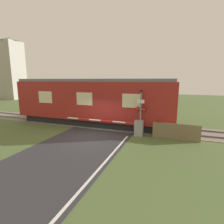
# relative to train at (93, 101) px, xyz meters

# --- Properties ---
(ground_plane) EXTENTS (80.00, 80.00, 0.00)m
(ground_plane) POSITION_rel_train_xyz_m (1.55, -3.44, -2.05)
(ground_plane) COLOR #4C6033
(track_bed) EXTENTS (36.00, 3.20, 0.13)m
(track_bed) POSITION_rel_train_xyz_m (1.55, 0.00, -2.02)
(track_bed) COLOR slate
(track_bed) RESTS_ON ground_plane
(train) EXTENTS (14.07, 3.01, 4.00)m
(train) POSITION_rel_train_xyz_m (0.00, 0.00, 0.00)
(train) COLOR black
(train) RESTS_ON ground_plane
(crossing_barrier) EXTENTS (6.27, 0.44, 1.12)m
(crossing_barrier) POSITION_rel_train_xyz_m (3.99, -1.98, -1.42)
(crossing_barrier) COLOR gray
(crossing_barrier) RESTS_ON ground_plane
(signal_post) EXTENTS (0.78, 0.26, 3.25)m
(signal_post) POSITION_rel_train_xyz_m (4.62, -1.82, -0.21)
(signal_post) COLOR gray
(signal_post) RESTS_ON ground_plane
(distant_building) EXTENTS (4.03, 4.03, 12.12)m
(distant_building) POSITION_rel_train_xyz_m (-24.59, 13.27, 4.09)
(distant_building) COLOR #9E998E
(distant_building) RESTS_ON ground_plane
(roadside_fence) EXTENTS (3.00, 0.06, 1.10)m
(roadside_fence) POSITION_rel_train_xyz_m (7.02, -2.01, -1.50)
(roadside_fence) COLOR #726047
(roadside_fence) RESTS_ON ground_plane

